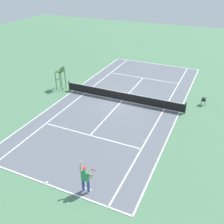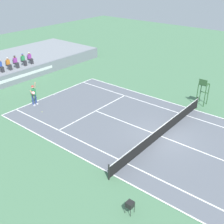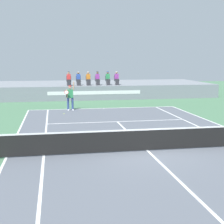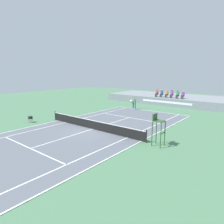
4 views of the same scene
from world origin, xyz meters
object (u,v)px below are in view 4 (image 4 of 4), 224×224
Objects in this scene: umpire_chair at (158,126)px; spectator_seated_5 at (183,95)px; tennis_player at (134,103)px; spectator_seated_3 at (172,94)px; ball_hopper at (30,117)px; tennis_ball at (125,110)px; spectator_seated_0 at (157,93)px; spectator_seated_2 at (167,94)px; spectator_seated_1 at (161,93)px; spectator_seated_4 at (177,95)px.

spectator_seated_5 is at bearing 104.33° from umpire_chair.
spectator_seated_5 reaches higher than tennis_player.
spectator_seated_3 reaches higher than ball_hopper.
tennis_player is at bearing 72.67° from tennis_ball.
spectator_seated_5 is 18.60× the size of tennis_ball.
spectator_seated_0 is 0.52× the size of umpire_chair.
umpire_chair is (7.33, -18.14, -0.34)m from spectator_seated_2.
spectator_seated_1 is at bearing 0.00° from spectator_seated_0.
tennis_ball is at bearing -117.70° from spectator_seated_4.
tennis_player is (-4.74, -6.75, -0.90)m from spectator_seated_5.
spectator_seated_0 is at bearing 84.83° from tennis_ball.
spectator_seated_5 is at bearing 57.94° from tennis_ball.
spectator_seated_4 reaches higher than ball_hopper.
spectator_seated_0 is 2.66m from spectator_seated_3.
spectator_seated_2 reaches higher than umpire_chair.
ball_hopper is at bearing -108.17° from spectator_seated_2.
spectator_seated_5 is at bearing 65.33° from ball_hopper.
spectator_seated_3 is at bearing 180.00° from spectator_seated_5.
spectator_seated_0 is at bearing 180.00° from spectator_seated_4.
spectator_seated_3 is at bearing 0.00° from spectator_seated_2.
spectator_seated_1 is at bearing 180.00° from spectator_seated_2.
tennis_player is at bearing -125.09° from spectator_seated_5.
spectator_seated_1 is 0.61× the size of tennis_player.
spectator_seated_5 is (0.85, 0.00, 0.00)m from spectator_seated_4.
spectator_seated_3 is at bearing 180.00° from spectator_seated_4.
ball_hopper is at bearing -170.40° from umpire_chair.
tennis_ball is (-0.51, -1.64, -0.96)m from tennis_player.
spectator_seated_4 is (2.76, 0.00, 0.00)m from spectator_seated_1.
umpire_chair is (6.46, -18.14, -0.34)m from spectator_seated_3.
spectator_seated_2 is 1.84m from spectator_seated_4.
tennis_player is at bearing -92.10° from spectator_seated_0.
spectator_seated_1 and spectator_seated_4 have the same top height.
tennis_player is at bearing 71.22° from ball_hopper.
spectator_seated_0 is 18.60× the size of tennis_ball.
spectator_seated_3 is (0.86, 0.00, 0.00)m from spectator_seated_2.
tennis_player is 14.77m from umpire_chair.
tennis_player is at bearing 129.45° from umpire_chair.
ball_hopper is at bearing -110.32° from spectator_seated_3.
spectator_seated_5 is 1.81× the size of ball_hopper.
umpire_chair reaches higher than tennis_ball.
ball_hopper is at bearing -105.83° from spectator_seated_1.
spectator_seated_2 reaches higher than tennis_ball.
tennis_ball is (-0.76, -8.38, -1.86)m from spectator_seated_0.
umpire_chair is (5.48, -18.14, -0.34)m from spectator_seated_4.
umpire_chair is at bearing -70.40° from spectator_seated_3.
spectator_seated_3 is 1.81× the size of ball_hopper.
spectator_seated_5 is 22.62m from ball_hopper.
spectator_seated_2 is at bearing 0.00° from spectator_seated_0.
spectator_seated_0 is 8.62m from tennis_ball.
ball_hopper is at bearing -103.51° from spectator_seated_0.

